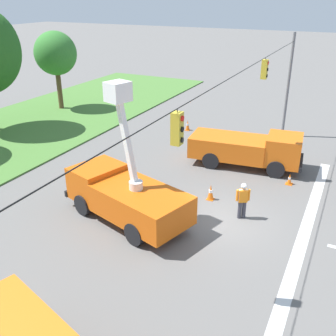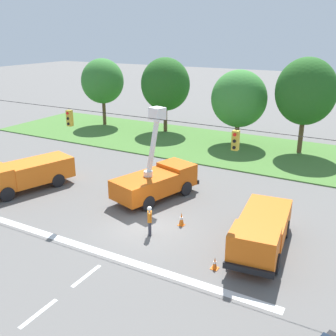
{
  "view_description": "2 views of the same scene",
  "coord_description": "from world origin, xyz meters",
  "px_view_note": "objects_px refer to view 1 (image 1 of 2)",
  "views": [
    {
      "loc": [
        -15.03,
        -4.44,
        9.56
      ],
      "look_at": [
        1.76,
        3.77,
        1.18
      ],
      "focal_mm": 42.0,
      "sensor_mm": 36.0,
      "label": 1
    },
    {
      "loc": [
        11.09,
        -17.45,
        10.98
      ],
      "look_at": [
        -0.99,
        4.31,
        2.26
      ],
      "focal_mm": 42.0,
      "sensor_mm": 36.0,
      "label": 2
    }
  ],
  "objects_px": {
    "tree_far_east": "(55,54)",
    "traffic_cone_foreground_right": "(211,192)",
    "utility_truck_support_near": "(248,148)",
    "traffic_cone_mid_right": "(290,179)",
    "utility_truck_bucket_lift": "(125,193)",
    "road_worker": "(243,199)",
    "traffic_cone_foreground_left": "(188,125)"
  },
  "relations": [
    {
      "from": "traffic_cone_foreground_left",
      "to": "utility_truck_bucket_lift",
      "type": "bearing_deg",
      "value": -168.93
    },
    {
      "from": "traffic_cone_mid_right",
      "to": "utility_truck_bucket_lift",
      "type": "bearing_deg",
      "value": 138.55
    },
    {
      "from": "utility_truck_bucket_lift",
      "to": "traffic_cone_foreground_right",
      "type": "bearing_deg",
      "value": -39.84
    },
    {
      "from": "traffic_cone_mid_right",
      "to": "road_worker",
      "type": "bearing_deg",
      "value": 163.46
    },
    {
      "from": "utility_truck_bucket_lift",
      "to": "road_worker",
      "type": "relative_size",
      "value": 3.78
    },
    {
      "from": "road_worker",
      "to": "traffic_cone_foreground_left",
      "type": "xyz_separation_m",
      "value": [
        10.53,
        7.28,
        -0.61
      ]
    },
    {
      "from": "tree_far_east",
      "to": "road_worker",
      "type": "distance_m",
      "value": 22.95
    },
    {
      "from": "utility_truck_bucket_lift",
      "to": "road_worker",
      "type": "xyz_separation_m",
      "value": [
        2.38,
        -4.76,
        -0.3
      ]
    },
    {
      "from": "utility_truck_support_near",
      "to": "traffic_cone_mid_right",
      "type": "height_order",
      "value": "utility_truck_support_near"
    },
    {
      "from": "tree_far_east",
      "to": "utility_truck_support_near",
      "type": "relative_size",
      "value": 0.99
    },
    {
      "from": "traffic_cone_mid_right",
      "to": "utility_truck_support_near",
      "type": "bearing_deg",
      "value": 63.0
    },
    {
      "from": "tree_far_east",
      "to": "utility_truck_bucket_lift",
      "type": "xyz_separation_m",
      "value": [
        -13.38,
        -15.02,
        -3.51
      ]
    },
    {
      "from": "utility_truck_bucket_lift",
      "to": "utility_truck_support_near",
      "type": "height_order",
      "value": "utility_truck_bucket_lift"
    },
    {
      "from": "utility_truck_bucket_lift",
      "to": "road_worker",
      "type": "height_order",
      "value": "utility_truck_bucket_lift"
    },
    {
      "from": "utility_truck_bucket_lift",
      "to": "traffic_cone_mid_right",
      "type": "relative_size",
      "value": 10.78
    },
    {
      "from": "utility_truck_bucket_lift",
      "to": "traffic_cone_foreground_left",
      "type": "bearing_deg",
      "value": 11.07
    },
    {
      "from": "tree_far_east",
      "to": "traffic_cone_foreground_left",
      "type": "bearing_deg",
      "value": -92.18
    },
    {
      "from": "tree_far_east",
      "to": "road_worker",
      "type": "height_order",
      "value": "tree_far_east"
    },
    {
      "from": "utility_truck_support_near",
      "to": "traffic_cone_foreground_right",
      "type": "height_order",
      "value": "utility_truck_support_near"
    },
    {
      "from": "utility_truck_support_near",
      "to": "traffic_cone_foreground_right",
      "type": "xyz_separation_m",
      "value": [
        -4.9,
        0.49,
        -0.73
      ]
    },
    {
      "from": "tree_far_east",
      "to": "traffic_cone_mid_right",
      "type": "distance_m",
      "value": 22.55
    },
    {
      "from": "tree_far_east",
      "to": "utility_truck_bucket_lift",
      "type": "bearing_deg",
      "value": -131.7
    },
    {
      "from": "traffic_cone_foreground_right",
      "to": "traffic_cone_mid_right",
      "type": "height_order",
      "value": "traffic_cone_foreground_right"
    },
    {
      "from": "traffic_cone_foreground_right",
      "to": "utility_truck_support_near",
      "type": "bearing_deg",
      "value": -5.75
    },
    {
      "from": "tree_far_east",
      "to": "utility_truck_support_near",
      "type": "height_order",
      "value": "tree_far_east"
    },
    {
      "from": "utility_truck_support_near",
      "to": "road_worker",
      "type": "height_order",
      "value": "utility_truck_support_near"
    },
    {
      "from": "tree_far_east",
      "to": "road_worker",
      "type": "relative_size",
      "value": 3.77
    },
    {
      "from": "utility_truck_bucket_lift",
      "to": "road_worker",
      "type": "bearing_deg",
      "value": -63.43
    },
    {
      "from": "road_worker",
      "to": "traffic_cone_foreground_right",
      "type": "relative_size",
      "value": 2.15
    },
    {
      "from": "traffic_cone_foreground_right",
      "to": "traffic_cone_mid_right",
      "type": "relative_size",
      "value": 1.33
    },
    {
      "from": "utility_truck_bucket_lift",
      "to": "utility_truck_support_near",
      "type": "relative_size",
      "value": 0.99
    },
    {
      "from": "tree_far_east",
      "to": "traffic_cone_foreground_right",
      "type": "relative_size",
      "value": 8.12
    }
  ]
}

